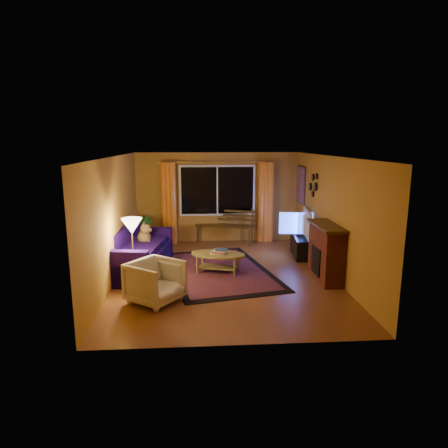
{
  "coord_description": "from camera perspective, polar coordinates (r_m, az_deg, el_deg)",
  "views": [
    {
      "loc": [
        -0.59,
        -8.1,
        2.8
      ],
      "look_at": [
        0.0,
        0.3,
        1.05
      ],
      "focal_mm": 32.0,
      "sensor_mm": 36.0,
      "label": 1
    }
  ],
  "objects": [
    {
      "name": "dog",
      "position": [
        9.36,
        -11.35,
        -1.58
      ],
      "size": [
        0.41,
        0.48,
        0.44
      ],
      "primitive_type": null,
      "rotation": [
        0.0,
        0.0,
        -0.34
      ],
      "color": "olive",
      "rests_on": "sofa"
    },
    {
      "name": "mirror_cluster",
      "position": [
        9.86,
        12.57,
        5.64
      ],
      "size": [
        0.06,
        0.6,
        0.56
      ],
      "primitive_type": null,
      "color": "black",
      "rests_on": "wall_right"
    },
    {
      "name": "fireplace",
      "position": [
        8.44,
        14.4,
        -4.09
      ],
      "size": [
        0.4,
        1.2,
        1.1
      ],
      "primitive_type": "cube",
      "color": "maroon",
      "rests_on": "ground"
    },
    {
      "name": "potted_plant",
      "position": [
        10.93,
        -11.34,
        -1.07
      ],
      "size": [
        0.49,
        0.49,
        0.84
      ],
      "primitive_type": "imported",
      "rotation": [
        0.0,
        0.0,
        0.04
      ],
      "color": "#235B1E",
      "rests_on": "ground"
    },
    {
      "name": "ceiling",
      "position": [
        8.12,
        0.15,
        9.7
      ],
      "size": [
        4.5,
        6.0,
        0.02
      ],
      "primitive_type": "cube",
      "color": "white",
      "rests_on": "ground"
    },
    {
      "name": "armchair",
      "position": [
        7.17,
        -9.78,
        -7.86
      ],
      "size": [
        1.09,
        1.1,
        0.83
      ],
      "primitive_type": "imported",
      "rotation": [
        0.0,
        0.0,
        0.92
      ],
      "color": "beige",
      "rests_on": "ground"
    },
    {
      "name": "sofa",
      "position": [
        8.92,
        -12.03,
        -3.68
      ],
      "size": [
        1.33,
        2.43,
        0.93
      ],
      "primitive_type": "cube",
      "rotation": [
        0.0,
        0.0,
        -0.15
      ],
      "color": "#160642",
      "rests_on": "ground"
    },
    {
      "name": "painting",
      "position": [
        10.98,
        10.89,
        5.52
      ],
      "size": [
        0.04,
        0.76,
        0.96
      ],
      "primitive_type": "cube",
      "color": "#DA5F28",
      "rests_on": "wall_right"
    },
    {
      "name": "curtain_left",
      "position": [
        11.13,
        -7.9,
        2.96
      ],
      "size": [
        0.36,
        0.36,
        2.24
      ],
      "primitive_type": "cylinder",
      "color": "orange",
      "rests_on": "ground"
    },
    {
      "name": "coffee_table",
      "position": [
        8.69,
        -0.86,
        -5.58
      ],
      "size": [
        1.47,
        1.47,
        0.43
      ],
      "primitive_type": "cylinder",
      "rotation": [
        0.0,
        0.0,
        -0.29
      ],
      "color": "olive",
      "rests_on": "ground"
    },
    {
      "name": "wall_back",
      "position": [
        11.23,
        -0.97,
        3.81
      ],
      "size": [
        4.5,
        0.02,
        2.5
      ],
      "primitive_type": "cube",
      "color": "#B37E2C",
      "rests_on": "ground"
    },
    {
      "name": "bench",
      "position": [
        11.17,
        0.16,
        -1.47
      ],
      "size": [
        1.7,
        0.99,
        0.49
      ],
      "primitive_type": "cube",
      "rotation": [
        0.0,
        0.0,
        -0.33
      ],
      "color": "#3B260B",
      "rests_on": "ground"
    },
    {
      "name": "wall_right",
      "position": [
        8.72,
        15.12,
        1.1
      ],
      "size": [
        0.02,
        6.0,
        2.5
      ],
      "primitive_type": "cube",
      "color": "#B37E2C",
      "rests_on": "ground"
    },
    {
      "name": "rug",
      "position": [
        8.85,
        -0.88,
        -6.63
      ],
      "size": [
        2.79,
        3.72,
        0.02
      ],
      "primitive_type": "cube",
      "rotation": [
        0.0,
        0.0,
        0.22
      ],
      "color": "maroon",
      "rests_on": "ground"
    },
    {
      "name": "television",
      "position": [
        9.98,
        11.11,
        0.11
      ],
      "size": [
        0.32,
        1.18,
        0.67
      ],
      "primitive_type": "imported",
      "rotation": [
        0.0,
        0.0,
        1.42
      ],
      "color": "black",
      "rests_on": "tv_console"
    },
    {
      "name": "curtain_rod",
      "position": [
        11.03,
        -0.96,
        8.89
      ],
      "size": [
        3.2,
        0.03,
        0.03
      ],
      "primitive_type": "cylinder",
      "rotation": [
        0.0,
        1.57,
        0.0
      ],
      "color": "#BF8C3F",
      "rests_on": "wall_back"
    },
    {
      "name": "floor_lamp",
      "position": [
        7.96,
        -12.86,
        -4.07
      ],
      "size": [
        0.26,
        0.26,
        1.34
      ],
      "primitive_type": "cylinder",
      "rotation": [
        0.0,
        0.0,
        -0.15
      ],
      "color": "#BF8C3F",
      "rests_on": "ground"
    },
    {
      "name": "wall_left",
      "position": [
        8.41,
        -15.4,
        0.7
      ],
      "size": [
        0.02,
        6.0,
        2.5
      ],
      "primitive_type": "cube",
      "color": "#B37E2C",
      "rests_on": "ground"
    },
    {
      "name": "window",
      "position": [
        11.14,
        -0.96,
        4.79
      ],
      "size": [
        2.0,
        0.02,
        1.3
      ],
      "primitive_type": "cube",
      "color": "black",
      "rests_on": "wall_back"
    },
    {
      "name": "curtain_right",
      "position": [
        11.27,
        5.94,
        3.12
      ],
      "size": [
        0.36,
        0.36,
        2.24
      ],
      "primitive_type": "cylinder",
      "color": "orange",
      "rests_on": "ground"
    },
    {
      "name": "tv_console",
      "position": [
        10.11,
        10.98,
        -3.12
      ],
      "size": [
        0.52,
        1.21,
        0.49
      ],
      "primitive_type": "cube",
      "rotation": [
        0.0,
        0.0,
        -0.11
      ],
      "color": "black",
      "rests_on": "ground"
    },
    {
      "name": "floor",
      "position": [
        8.59,
        0.14,
        -7.35
      ],
      "size": [
        4.5,
        6.0,
        0.02
      ],
      "primitive_type": "cube",
      "color": "brown",
      "rests_on": "ground"
    }
  ]
}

